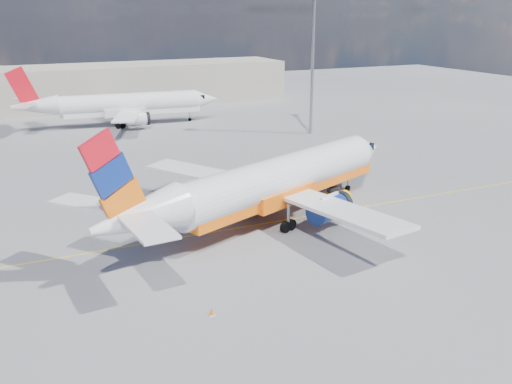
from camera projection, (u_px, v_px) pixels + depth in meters
name	position (u px, v px, depth m)	size (l,w,h in m)	color
ground	(236.00, 243.00, 47.00)	(240.00, 240.00, 0.00)	slate
taxi_line	(223.00, 231.00, 49.59)	(70.00, 0.15, 0.01)	yellow
terminal_main	(111.00, 86.00, 112.55)	(70.00, 14.00, 8.00)	#B9B09F
main_jet	(273.00, 182.00, 50.76)	(36.18, 27.29, 11.11)	white
second_jet	(123.00, 105.00, 93.40)	(33.54, 26.45, 10.17)	white
gse_tug	(337.00, 196.00, 56.30)	(2.54, 1.84, 1.67)	black
traffic_cone	(212.00, 312.00, 35.80)	(0.37, 0.37, 0.51)	white
floodlight_mast	(313.00, 47.00, 84.29)	(1.58, 1.58, 21.67)	#93939A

